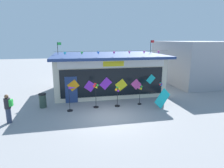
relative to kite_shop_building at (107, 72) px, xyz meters
name	(u,v)px	position (x,y,z in m)	size (l,w,h in m)	color
ground_plane	(110,117)	(-0.92, -6.24, -1.72)	(80.00, 80.00, 0.00)	gray
kite_shop_building	(107,72)	(0.00, 0.00, 0.00)	(9.35, 6.96, 4.60)	beige
wind_spinner_far_left	(71,96)	(-3.22, -4.73, -0.72)	(0.66, 0.38, 1.67)	black
wind_spinner_left	(96,91)	(-1.55, -4.42, -0.55)	(0.42, 0.37, 1.80)	black
wind_spinner_center_left	(117,94)	(-0.04, -4.49, -0.77)	(0.42, 0.37, 1.49)	black
wind_spinner_center_right	(140,90)	(1.66, -4.42, -0.62)	(0.44, 0.28, 1.54)	black
wind_spinner_right	(160,92)	(3.24, -4.42, -0.88)	(0.34, 0.34, 1.61)	black
person_near_camera	(8,108)	(-6.72, -5.91, -0.83)	(0.45, 0.34, 1.68)	#333D56
trash_bin	(43,100)	(-5.20, -3.63, -1.21)	(0.52, 0.52, 1.01)	#2D4238
display_kite_on_ground	(162,98)	(2.96, -5.40, -1.04)	(0.71, 0.03, 1.29)	#19B7BC
neighbour_building	(198,62)	(10.78, 1.92, 0.51)	(7.62, 8.55, 4.46)	#99999E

